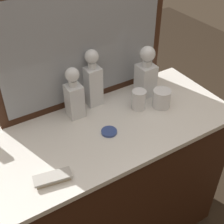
{
  "coord_description": "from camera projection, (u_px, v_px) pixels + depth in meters",
  "views": [
    {
      "loc": [
        -0.59,
        -0.95,
        1.81
      ],
      "look_at": [
        0.0,
        0.0,
        0.94
      ],
      "focal_mm": 49.69,
      "sensor_mm": 36.0,
      "label": 1
    }
  ],
  "objects": [
    {
      "name": "silver_brush_far_right",
      "position": [
        53.0,
        178.0,
        1.19
      ],
      "size": [
        0.15,
        0.08,
        0.02
      ],
      "color": "#B7A88C",
      "rests_on": "dresser"
    },
    {
      "name": "crystal_decanter_rear",
      "position": [
        93.0,
        83.0,
        1.53
      ],
      "size": [
        0.08,
        0.08,
        0.3
      ],
      "color": "white",
      "rests_on": "dresser"
    },
    {
      "name": "crystal_decanter_far_left",
      "position": [
        74.0,
        97.0,
        1.46
      ],
      "size": [
        0.07,
        0.07,
        0.26
      ],
      "color": "white",
      "rests_on": "dresser"
    },
    {
      "name": "crystal_tumbler_rear",
      "position": [
        139.0,
        100.0,
        1.54
      ],
      "size": [
        0.07,
        0.07,
        0.1
      ],
      "color": "white",
      "rests_on": "dresser"
    },
    {
      "name": "dresser_mirror",
      "position": [
        83.0,
        46.0,
        1.45
      ],
      "size": [
        0.9,
        0.03,
        0.61
      ],
      "color": "#381E11",
      "rests_on": "dresser"
    },
    {
      "name": "dresser",
      "position": [
        112.0,
        184.0,
        1.72
      ],
      "size": [
        1.21,
        0.54,
        0.86
      ],
      "color": "#381E11",
      "rests_on": "ground_plane"
    },
    {
      "name": "porcelain_dish",
      "position": [
        109.0,
        132.0,
        1.42
      ],
      "size": [
        0.07,
        0.07,
        0.01
      ],
      "color": "#33478C",
      "rests_on": "dresser"
    },
    {
      "name": "crystal_decanter_left",
      "position": [
        146.0,
        76.0,
        1.6
      ],
      "size": [
        0.09,
        0.09,
        0.28
      ],
      "color": "white",
      "rests_on": "dresser"
    },
    {
      "name": "crystal_tumbler_center",
      "position": [
        162.0,
        99.0,
        1.55
      ],
      "size": [
        0.09,
        0.09,
        0.09
      ],
      "color": "white",
      "rests_on": "dresser"
    }
  ]
}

